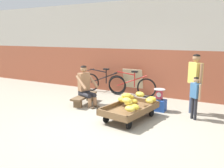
{
  "coord_description": "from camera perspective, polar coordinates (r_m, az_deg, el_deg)",
  "views": [
    {
      "loc": [
        2.44,
        -4.09,
        1.94
      ],
      "look_at": [
        -0.31,
        1.06,
        0.75
      ],
      "focal_mm": 37.1,
      "sensor_mm": 36.0,
      "label": 1
    }
  ],
  "objects": [
    {
      "name": "ground_plane",
      "position": [
        5.14,
        -2.52,
        -10.66
      ],
      "size": [
        80.0,
        80.0,
        0.0
      ],
      "primitive_type": "plane",
      "color": "gray"
    },
    {
      "name": "back_wall",
      "position": [
        7.8,
        10.01,
        8.58
      ],
      "size": [
        16.0,
        0.3,
        3.12
      ],
      "color": "#A35138",
      "rests_on": "ground"
    },
    {
      "name": "banana_cart",
      "position": [
        5.55,
        4.39,
        -6.34
      ],
      "size": [
        1.07,
        1.56,
        0.36
      ],
      "color": "brown",
      "rests_on": "ground"
    },
    {
      "name": "banana_pile",
      "position": [
        5.53,
        5.41,
        -4.06
      ],
      "size": [
        0.94,
        1.21,
        0.26
      ],
      "color": "gold",
      "rests_on": "banana_cart"
    },
    {
      "name": "low_bench",
      "position": [
        6.83,
        -6.84,
        -3.31
      ],
      "size": [
        0.42,
        1.13,
        0.27
      ],
      "color": "brown",
      "rests_on": "ground"
    },
    {
      "name": "vendor_seated",
      "position": [
        6.68,
        -6.49,
        -0.41
      ],
      "size": [
        0.74,
        0.61,
        1.14
      ],
      "color": "#9E704C",
      "rests_on": "ground"
    },
    {
      "name": "plastic_crate",
      "position": [
        6.33,
        11.5,
        -5.14
      ],
      "size": [
        0.36,
        0.28,
        0.3
      ],
      "color": "#234CA8",
      "rests_on": "ground"
    },
    {
      "name": "weighing_scale",
      "position": [
        6.25,
        11.61,
        -2.48
      ],
      "size": [
        0.3,
        0.3,
        0.29
      ],
      "color": "#28282D",
      "rests_on": "plastic_crate"
    },
    {
      "name": "bicycle_near_left",
      "position": [
        8.24,
        -2.09,
        0.42
      ],
      "size": [
        1.66,
        0.48,
        0.86
      ],
      "color": "black",
      "rests_on": "ground"
    },
    {
      "name": "bicycle_far_left",
      "position": [
        7.68,
        4.8,
        -0.44
      ],
      "size": [
        1.66,
        0.48,
        0.86
      ],
      "color": "black",
      "rests_on": "ground"
    },
    {
      "name": "sign_board",
      "position": [
        7.96,
        5.21,
        0.6
      ],
      "size": [
        0.7,
        0.24,
        0.88
      ],
      "color": "#C6B289",
      "rests_on": "ground"
    },
    {
      "name": "customer_adult",
      "position": [
        6.13,
        19.79,
        1.57
      ],
      "size": [
        0.37,
        0.37,
        1.53
      ],
      "color": "#38425B",
      "rests_on": "ground"
    },
    {
      "name": "customer_child",
      "position": [
        5.78,
        19.8,
        -2.2
      ],
      "size": [
        0.27,
        0.24,
        1.03
      ],
      "color": "#232328",
      "rests_on": "ground"
    }
  ]
}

